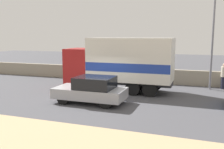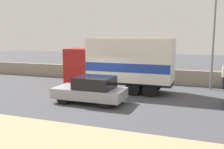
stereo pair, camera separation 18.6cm
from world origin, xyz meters
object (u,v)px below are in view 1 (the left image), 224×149
object	(u,v)px
car_hatchback	(92,90)
pedestrian	(224,76)
box_truck	(122,62)
street_lamp	(213,28)

from	to	relation	value
car_hatchback	pedestrian	distance (m)	9.69
car_hatchback	pedestrian	bearing A→B (deg)	-138.27
box_truck	pedestrian	size ratio (longest dim) A/B	3.97
box_truck	car_hatchback	bearing A→B (deg)	78.87
street_lamp	box_truck	xyz separation A→B (m)	(-5.66, -2.55, -2.25)
box_truck	car_hatchback	xyz separation A→B (m)	(-0.68, -3.45, -1.20)
street_lamp	pedestrian	world-z (taller)	street_lamp
box_truck	car_hatchback	size ratio (longest dim) A/B	1.82
street_lamp	box_truck	size ratio (longest dim) A/B	1.01
street_lamp	car_hatchback	distance (m)	9.38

